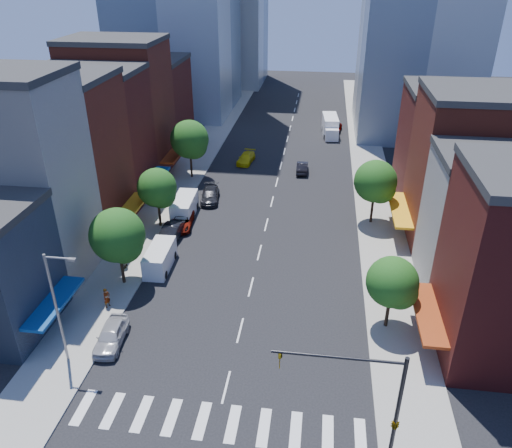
% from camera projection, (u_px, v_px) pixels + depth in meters
% --- Properties ---
extents(ground, '(220.00, 220.00, 0.00)m').
position_uv_depth(ground, '(226.00, 387.00, 34.42)').
color(ground, black).
rests_on(ground, ground).
extents(sidewalk_left, '(5.00, 120.00, 0.15)m').
position_uv_depth(sidewalk_left, '(192.00, 166.00, 70.84)').
color(sidewalk_left, gray).
rests_on(sidewalk_left, ground).
extents(sidewalk_right, '(5.00, 120.00, 0.15)m').
position_uv_depth(sidewalk_right, '(371.00, 175.00, 67.88)').
color(sidewalk_right, gray).
rests_on(sidewalk_right, ground).
extents(crosswalk, '(19.00, 3.00, 0.01)m').
position_uv_depth(crosswalk, '(217.00, 422.00, 31.80)').
color(crosswalk, silver).
rests_on(crosswalk, ground).
extents(bldg_left_1, '(12.00, 8.00, 18.00)m').
position_uv_depth(bldg_left_1, '(11.00, 183.00, 43.16)').
color(bldg_left_1, beige).
rests_on(bldg_left_1, ground).
extents(bldg_left_2, '(12.00, 9.00, 16.00)m').
position_uv_depth(bldg_left_2, '(60.00, 159.00, 51.06)').
color(bldg_left_2, maroon).
rests_on(bldg_left_2, ground).
extents(bldg_left_3, '(12.00, 8.00, 15.00)m').
position_uv_depth(bldg_left_3, '(95.00, 138.00, 58.73)').
color(bldg_left_3, '#571615').
rests_on(bldg_left_3, ground).
extents(bldg_left_4, '(12.00, 9.00, 17.00)m').
position_uv_depth(bldg_left_4, '(121.00, 110.00, 65.69)').
color(bldg_left_4, maroon).
rests_on(bldg_left_4, ground).
extents(bldg_left_5, '(12.00, 10.00, 13.00)m').
position_uv_depth(bldg_left_5, '(146.00, 106.00, 74.94)').
color(bldg_left_5, '#571615').
rests_on(bldg_left_5, ground).
extents(bldg_right_1, '(12.00, 8.00, 12.00)m').
position_uv_depth(bldg_right_1, '(501.00, 228.00, 42.23)').
color(bldg_right_1, beige).
rests_on(bldg_right_1, ground).
extents(bldg_right_2, '(12.00, 10.00, 15.00)m').
position_uv_depth(bldg_right_2, '(477.00, 171.00, 49.40)').
color(bldg_right_2, maroon).
rests_on(bldg_right_2, ground).
extents(bldg_right_3, '(12.00, 10.00, 13.00)m').
position_uv_depth(bldg_right_3, '(454.00, 148.00, 58.61)').
color(bldg_right_3, '#571615').
rests_on(bldg_right_3, ground).
extents(traffic_signal, '(7.24, 2.24, 8.00)m').
position_uv_depth(traffic_signal, '(387.00, 412.00, 27.36)').
color(traffic_signal, black).
rests_on(traffic_signal, sidewalk_right).
extents(streetlight, '(2.25, 0.25, 9.00)m').
position_uv_depth(streetlight, '(58.00, 303.00, 34.21)').
color(streetlight, slate).
rests_on(streetlight, sidewalk_left).
extents(tree_left_near, '(4.80, 4.80, 7.30)m').
position_uv_depth(tree_left_near, '(119.00, 237.00, 43.02)').
color(tree_left_near, black).
rests_on(tree_left_near, sidewalk_left).
extents(tree_left_mid, '(4.20, 4.20, 6.65)m').
position_uv_depth(tree_left_mid, '(158.00, 189.00, 52.80)').
color(tree_left_mid, black).
rests_on(tree_left_mid, sidewalk_left).
extents(tree_left_far, '(5.00, 5.00, 7.75)m').
position_uv_depth(tree_left_far, '(191.00, 141.00, 64.72)').
color(tree_left_far, black).
rests_on(tree_left_far, sidewalk_left).
extents(tree_right_near, '(4.00, 4.00, 6.20)m').
position_uv_depth(tree_right_near, '(394.00, 284.00, 38.00)').
color(tree_right_near, black).
rests_on(tree_right_near, sidewalk_right).
extents(tree_right_far, '(4.60, 4.60, 7.20)m').
position_uv_depth(tree_right_far, '(377.00, 183.00, 53.42)').
color(tree_right_far, black).
rests_on(tree_right_far, sidewalk_right).
extents(parked_car_front, '(2.24, 4.78, 1.58)m').
position_uv_depth(parked_car_front, '(111.00, 335.00, 37.97)').
color(parked_car_front, '#A4A4A8').
rests_on(parked_car_front, ground).
extents(parked_car_second, '(2.00, 5.00, 1.62)m').
position_uv_depth(parked_car_second, '(171.00, 234.00, 51.96)').
color(parked_car_second, black).
rests_on(parked_car_second, ground).
extents(parked_car_third, '(2.86, 5.25, 1.39)m').
position_uv_depth(parked_car_third, '(182.00, 221.00, 54.70)').
color(parked_car_third, '#999999').
rests_on(parked_car_third, ground).
extents(parked_car_rear, '(2.69, 5.28, 1.47)m').
position_uv_depth(parked_car_rear, '(210.00, 195.00, 60.55)').
color(parked_car_rear, black).
rests_on(parked_car_rear, ground).
extents(cargo_van_near, '(2.20, 5.13, 2.16)m').
position_uv_depth(cargo_van_near, '(159.00, 259.00, 47.13)').
color(cargo_van_near, silver).
rests_on(cargo_van_near, ground).
extents(cargo_van_far, '(2.43, 5.53, 2.32)m').
position_uv_depth(cargo_van_far, '(184.00, 207.00, 56.62)').
color(cargo_van_far, white).
rests_on(cargo_van_far, ground).
extents(taxi, '(2.48, 4.93, 1.37)m').
position_uv_depth(taxi, '(246.00, 158.00, 71.90)').
color(taxi, '#D6C90B').
rests_on(taxi, ground).
extents(traffic_car_oncoming, '(1.61, 4.36, 1.43)m').
position_uv_depth(traffic_car_oncoming, '(302.00, 167.00, 68.69)').
color(traffic_car_oncoming, black).
rests_on(traffic_car_oncoming, ground).
extents(traffic_car_far, '(2.43, 4.84, 1.58)m').
position_uv_depth(traffic_car_far, '(336.00, 127.00, 85.05)').
color(traffic_car_far, '#999999').
rests_on(traffic_car_far, ground).
extents(box_truck, '(2.87, 7.73, 3.05)m').
position_uv_depth(box_truck, '(330.00, 126.00, 82.92)').
color(box_truck, white).
rests_on(box_truck, ground).
extents(pedestrian_near, '(0.66, 0.77, 1.78)m').
position_uv_depth(pedestrian_near, '(107.00, 298.00, 41.72)').
color(pedestrian_near, '#999999').
rests_on(pedestrian_near, sidewalk_left).
extents(pedestrian_far, '(0.78, 0.96, 1.87)m').
position_uv_depth(pedestrian_far, '(123.00, 259.00, 47.00)').
color(pedestrian_far, '#999999').
rests_on(pedestrian_far, sidewalk_left).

